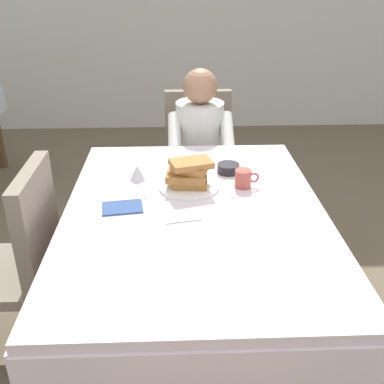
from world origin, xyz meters
The scene contains 14 objects.
ground_plane centered at (0.00, 0.00, 0.00)m, with size 14.00×14.00×0.00m, color brown.
dining_table_main centered at (0.00, 0.00, 0.65)m, with size 1.12×1.52×0.74m.
chair_diner centered at (0.08, 1.17, 0.53)m, with size 0.44×0.45×0.93m.
diner_person centered at (0.08, 1.01, 0.67)m, with size 0.40×0.43×1.12m.
chair_left_side centered at (-0.77, 0.00, 0.53)m, with size 0.45×0.44×0.93m.
plate_breakfast centered at (-0.02, 0.21, 0.75)m, with size 0.28×0.28×0.02m, color white.
breakfast_stack centered at (-0.01, 0.20, 0.82)m, with size 0.22×0.20×0.12m.
cup_coffee centered at (0.24, 0.21, 0.78)m, with size 0.11×0.08×0.08m.
bowl_butter centered at (0.18, 0.37, 0.76)m, with size 0.11×0.11×0.04m, color black.
syrup_pitcher centered at (-0.26, 0.31, 0.78)m, with size 0.08×0.08×0.07m.
fork_left_of_plate centered at (-0.21, 0.19, 0.74)m, with size 0.18×0.01×0.01m, color silver.
knife_right_of_plate centered at (0.17, 0.19, 0.74)m, with size 0.20×0.01×0.01m, color silver.
spoon_near_edge centered at (-0.05, -0.10, 0.74)m, with size 0.15×0.01×0.01m, color silver.
napkin_folded centered at (-0.31, 0.02, 0.74)m, with size 0.17×0.12×0.01m, color #334C7F.
Camera 1 is at (-0.08, -1.69, 1.67)m, focal length 42.55 mm.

